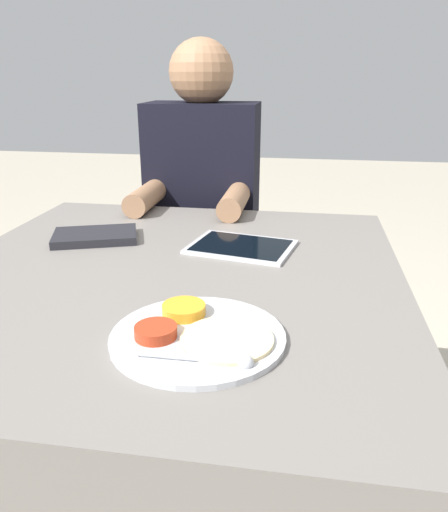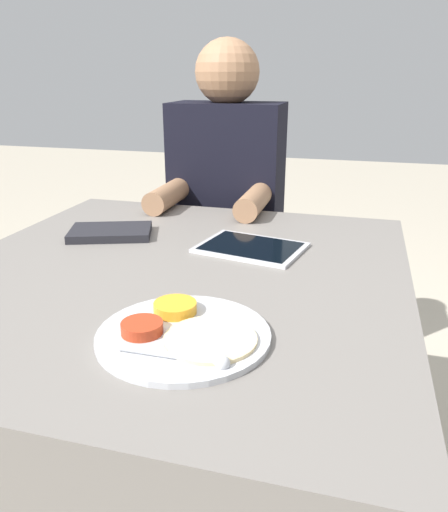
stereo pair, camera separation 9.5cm
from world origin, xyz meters
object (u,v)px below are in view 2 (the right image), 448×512
object	(u,v)px
red_notebook	(111,233)
tablet_device	(251,247)
person_diner	(227,236)
thali_tray	(183,333)

from	to	relation	value
red_notebook	tablet_device	size ratio (longest dim) A/B	0.87
red_notebook	person_diner	world-z (taller)	person_diner
person_diner	tablet_device	bearing A→B (deg)	-68.86
thali_tray	tablet_device	distance (m)	0.43
thali_tray	person_diner	xyz separation A→B (m)	(-0.18, 0.94, -0.15)
red_notebook	tablet_device	xyz separation A→B (m)	(0.36, -0.00, -0.00)
tablet_device	person_diner	xyz separation A→B (m)	(-0.20, 0.51, -0.15)
red_notebook	person_diner	distance (m)	0.55
thali_tray	tablet_device	xyz separation A→B (m)	(0.01, 0.43, -0.00)
thali_tray	red_notebook	bearing A→B (deg)	128.83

